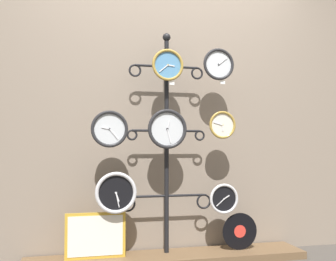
{
  "coord_description": "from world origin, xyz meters",
  "views": [
    {
      "loc": [
        -0.72,
        -2.67,
        0.89
      ],
      "look_at": [
        0.0,
        0.36,
        1.03
      ],
      "focal_mm": 42.0,
      "sensor_mm": 36.0,
      "label": 1
    }
  ],
  "objects_px": {
    "clock_bottom_left": "(116,193)",
    "vinyl_record": "(240,231)",
    "clock_top_center": "(168,65)",
    "clock_top_right": "(218,64)",
    "clock_middle_right": "(222,125)",
    "clock_middle_left": "(110,129)",
    "clock_bottom_right": "(224,199)",
    "clock_middle_center": "(167,129)",
    "display_stand": "(167,180)",
    "picture_frame": "(95,236)"
  },
  "relations": [
    {
      "from": "clock_bottom_left",
      "to": "vinyl_record",
      "type": "height_order",
      "value": "clock_bottom_left"
    },
    {
      "from": "clock_top_center",
      "to": "clock_top_right",
      "type": "bearing_deg",
      "value": -0.05
    },
    {
      "from": "clock_top_center",
      "to": "vinyl_record",
      "type": "bearing_deg",
      "value": 2.98
    },
    {
      "from": "clock_middle_right",
      "to": "clock_middle_left",
      "type": "bearing_deg",
      "value": -178.2
    },
    {
      "from": "clock_middle_left",
      "to": "clock_middle_right",
      "type": "height_order",
      "value": "clock_middle_right"
    },
    {
      "from": "clock_top_center",
      "to": "clock_bottom_right",
      "type": "bearing_deg",
      "value": 0.17
    },
    {
      "from": "clock_middle_center",
      "to": "clock_bottom_left",
      "type": "bearing_deg",
      "value": 178.38
    },
    {
      "from": "clock_middle_right",
      "to": "vinyl_record",
      "type": "xyz_separation_m",
      "value": [
        0.16,
        0.03,
        -0.87
      ]
    },
    {
      "from": "display_stand",
      "to": "clock_bottom_left",
      "type": "distance_m",
      "value": 0.43
    },
    {
      "from": "clock_middle_right",
      "to": "picture_frame",
      "type": "bearing_deg",
      "value": 177.74
    },
    {
      "from": "clock_bottom_right",
      "to": "clock_middle_left",
      "type": "bearing_deg",
      "value": -178.52
    },
    {
      "from": "clock_bottom_right",
      "to": "picture_frame",
      "type": "bearing_deg",
      "value": 177.48
    },
    {
      "from": "clock_middle_center",
      "to": "clock_bottom_left",
      "type": "distance_m",
      "value": 0.63
    },
    {
      "from": "clock_bottom_left",
      "to": "display_stand",
      "type": "bearing_deg",
      "value": 13.1
    },
    {
      "from": "clock_top_right",
      "to": "clock_middle_right",
      "type": "distance_m",
      "value": 0.49
    },
    {
      "from": "clock_middle_center",
      "to": "picture_frame",
      "type": "relative_size",
      "value": 0.69
    },
    {
      "from": "vinyl_record",
      "to": "clock_top_center",
      "type": "bearing_deg",
      "value": -177.02
    },
    {
      "from": "clock_top_right",
      "to": "clock_bottom_left",
      "type": "relative_size",
      "value": 0.83
    },
    {
      "from": "clock_top_center",
      "to": "clock_middle_center",
      "type": "xyz_separation_m",
      "value": [
        -0.01,
        -0.01,
        -0.51
      ]
    },
    {
      "from": "clock_top_right",
      "to": "clock_middle_left",
      "type": "relative_size",
      "value": 0.94
    },
    {
      "from": "clock_bottom_right",
      "to": "clock_bottom_left",
      "type": "bearing_deg",
      "value": -179.67
    },
    {
      "from": "display_stand",
      "to": "clock_bottom_left",
      "type": "xyz_separation_m",
      "value": [
        -0.41,
        -0.1,
        -0.08
      ]
    },
    {
      "from": "display_stand",
      "to": "clock_middle_left",
      "type": "relative_size",
      "value": 6.53
    },
    {
      "from": "display_stand",
      "to": "clock_middle_right",
      "type": "height_order",
      "value": "display_stand"
    },
    {
      "from": "clock_top_right",
      "to": "display_stand",
      "type": "bearing_deg",
      "value": 167.25
    },
    {
      "from": "display_stand",
      "to": "picture_frame",
      "type": "relative_size",
      "value": 4.05
    },
    {
      "from": "clock_bottom_left",
      "to": "clock_middle_left",
      "type": "bearing_deg",
      "value": -160.26
    },
    {
      "from": "clock_middle_center",
      "to": "vinyl_record",
      "type": "height_order",
      "value": "clock_middle_center"
    },
    {
      "from": "display_stand",
      "to": "clock_top_right",
      "type": "relative_size",
      "value": 6.97
    },
    {
      "from": "clock_top_right",
      "to": "clock_bottom_left",
      "type": "distance_m",
      "value": 1.31
    },
    {
      "from": "clock_top_center",
      "to": "clock_middle_left",
      "type": "height_order",
      "value": "clock_top_center"
    },
    {
      "from": "clock_top_right",
      "to": "clock_middle_right",
      "type": "xyz_separation_m",
      "value": [
        0.03,
        0.01,
        -0.49
      ]
    },
    {
      "from": "vinyl_record",
      "to": "picture_frame",
      "type": "distance_m",
      "value": 1.16
    },
    {
      "from": "clock_middle_center",
      "to": "picture_frame",
      "type": "height_order",
      "value": "clock_middle_center"
    },
    {
      "from": "display_stand",
      "to": "clock_bottom_left",
      "type": "bearing_deg",
      "value": -166.9
    },
    {
      "from": "clock_middle_left",
      "to": "clock_middle_right",
      "type": "relative_size",
      "value": 1.23
    },
    {
      "from": "display_stand",
      "to": "picture_frame",
      "type": "height_order",
      "value": "display_stand"
    },
    {
      "from": "display_stand",
      "to": "clock_bottom_right",
      "type": "relative_size",
      "value": 7.54
    },
    {
      "from": "clock_middle_right",
      "to": "vinyl_record",
      "type": "bearing_deg",
      "value": 9.31
    },
    {
      "from": "display_stand",
      "to": "clock_middle_right",
      "type": "xyz_separation_m",
      "value": [
        0.44,
        -0.09,
        0.45
      ]
    },
    {
      "from": "clock_top_center",
      "to": "clock_middle_center",
      "type": "height_order",
      "value": "clock_top_center"
    },
    {
      "from": "clock_top_center",
      "to": "clock_bottom_left",
      "type": "height_order",
      "value": "clock_top_center"
    },
    {
      "from": "display_stand",
      "to": "clock_middle_left",
      "type": "height_order",
      "value": "display_stand"
    },
    {
      "from": "picture_frame",
      "to": "clock_bottom_right",
      "type": "bearing_deg",
      "value": -2.52
    },
    {
      "from": "clock_top_right",
      "to": "clock_middle_left",
      "type": "bearing_deg",
      "value": -178.56
    },
    {
      "from": "picture_frame",
      "to": "clock_top_right",
      "type": "bearing_deg",
      "value": -2.72
    },
    {
      "from": "clock_top_right",
      "to": "vinyl_record",
      "type": "height_order",
      "value": "clock_top_right"
    },
    {
      "from": "clock_middle_left",
      "to": "picture_frame",
      "type": "bearing_deg",
      "value": 144.09
    },
    {
      "from": "vinyl_record",
      "to": "clock_middle_right",
      "type": "bearing_deg",
      "value": -170.69
    },
    {
      "from": "clock_bottom_right",
      "to": "vinyl_record",
      "type": "xyz_separation_m",
      "value": [
        0.15,
        0.03,
        -0.27
      ]
    }
  ]
}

